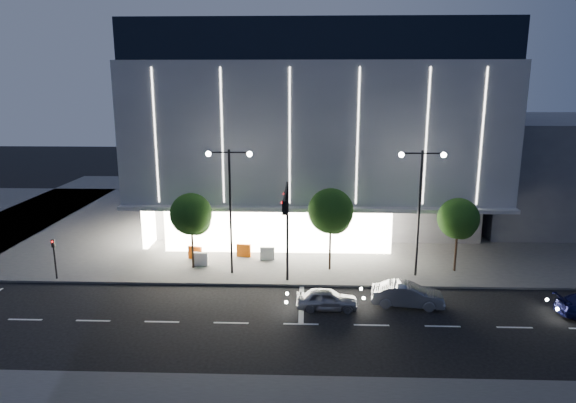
# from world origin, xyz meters

# --- Properties ---
(ground) EXTENTS (160.00, 160.00, 0.00)m
(ground) POSITION_xyz_m (0.00, 0.00, 0.00)
(ground) COLOR black
(ground) RESTS_ON ground
(sidewalk_museum) EXTENTS (70.00, 40.00, 0.15)m
(sidewalk_museum) POSITION_xyz_m (5.00, 24.00, 0.07)
(sidewalk_museum) COLOR #474747
(sidewalk_museum) RESTS_ON ground
(museum) EXTENTS (30.00, 25.80, 18.00)m
(museum) POSITION_xyz_m (2.98, 22.31, 9.27)
(museum) COLOR #4C4C51
(museum) RESTS_ON ground
(annex_building) EXTENTS (16.00, 20.00, 10.00)m
(annex_building) POSITION_xyz_m (26.00, 24.00, 5.00)
(annex_building) COLOR #4C4C51
(annex_building) RESTS_ON ground
(traffic_mast) EXTENTS (0.33, 5.89, 7.07)m
(traffic_mast) POSITION_xyz_m (1.00, 3.34, 5.03)
(traffic_mast) COLOR black
(traffic_mast) RESTS_ON ground
(street_lamp_west) EXTENTS (3.16, 0.36, 9.00)m
(street_lamp_west) POSITION_xyz_m (-3.00, 6.00, 5.96)
(street_lamp_west) COLOR black
(street_lamp_west) RESTS_ON ground
(street_lamp_east) EXTENTS (3.16, 0.36, 9.00)m
(street_lamp_east) POSITION_xyz_m (10.00, 6.00, 5.96)
(street_lamp_east) COLOR black
(street_lamp_east) RESTS_ON ground
(ped_signal_far) EXTENTS (0.22, 0.24, 3.00)m
(ped_signal_far) POSITION_xyz_m (-15.00, 4.50, 1.89)
(ped_signal_far) COLOR black
(ped_signal_far) RESTS_ON ground
(tree_left) EXTENTS (3.02, 3.02, 5.72)m
(tree_left) POSITION_xyz_m (-5.97, 7.02, 4.03)
(tree_left) COLOR black
(tree_left) RESTS_ON ground
(tree_mid) EXTENTS (3.25, 3.25, 6.15)m
(tree_mid) POSITION_xyz_m (4.03, 7.02, 4.33)
(tree_mid) COLOR black
(tree_mid) RESTS_ON ground
(tree_right) EXTENTS (2.91, 2.91, 5.51)m
(tree_right) POSITION_xyz_m (13.03, 7.02, 3.88)
(tree_right) COLOR black
(tree_right) RESTS_ON ground
(car_lead) EXTENTS (3.74, 1.51, 1.27)m
(car_lead) POSITION_xyz_m (3.56, 0.56, 0.64)
(car_lead) COLOR #9C9DA3
(car_lead) RESTS_ON ground
(car_second) EXTENTS (4.53, 2.08, 1.44)m
(car_second) POSITION_xyz_m (8.50, 1.19, 0.72)
(car_second) COLOR #9A9CA1
(car_second) RESTS_ON ground
(barrier_a) EXTENTS (1.12, 0.60, 1.00)m
(barrier_a) POSITION_xyz_m (-6.26, 8.87, 0.65)
(barrier_a) COLOR #FF5A0E
(barrier_a) RESTS_ON sidewalk_museum
(barrier_b) EXTENTS (1.12, 0.35, 1.00)m
(barrier_b) POSITION_xyz_m (-5.53, 7.45, 0.65)
(barrier_b) COLOR white
(barrier_b) RESTS_ON sidewalk_museum
(barrier_c) EXTENTS (1.12, 0.37, 1.00)m
(barrier_c) POSITION_xyz_m (-2.58, 9.55, 0.65)
(barrier_c) COLOR #FF660E
(barrier_c) RESTS_ON sidewalk_museum
(barrier_d) EXTENTS (1.10, 0.27, 1.00)m
(barrier_d) POSITION_xyz_m (-0.69, 8.88, 0.65)
(barrier_d) COLOR silver
(barrier_d) RESTS_ON sidewalk_museum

